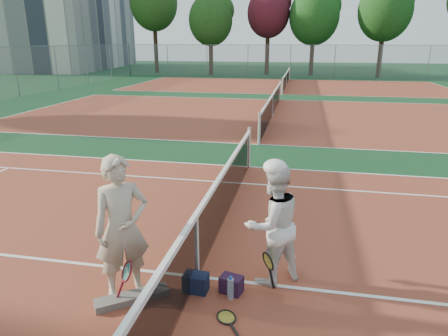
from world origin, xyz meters
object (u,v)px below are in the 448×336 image
Objects in this scene: net_main at (197,246)px; racket_black_held at (268,272)px; sports_bag_navy at (196,283)px; water_bottle at (230,289)px; player_b at (273,224)px; apartment_block at (70,6)px; sports_bag_purple at (231,284)px; racket_spare at (226,317)px; player_a at (122,228)px; racket_red at (128,282)px.

net_main reaches higher than racket_black_held.
water_bottle is at bearing -9.19° from sports_bag_navy.
net_main is 6.29× the size of player_b.
apartment_block reaches higher than sports_bag_purple.
racket_spare is 2.00× the size of water_bottle.
sports_bag_navy is at bearing -22.41° from player_a.
apartment_block is 53.68m from racket_spare.
racket_black_held is at bearing 46.88° from player_b.
water_bottle is (0.57, -0.41, -0.36)m from net_main.
sports_bag_purple is (-0.50, -0.41, -0.75)m from player_b.
racket_spare is 0.56m from sports_bag_purple.
racket_black_held is at bearing 30.78° from water_bottle.
racket_black_held reaches higher than racket_red.
player_b is 5.29× the size of sports_bag_navy.
sports_bag_purple is at bearing -24.42° from player_a.
apartment_block reaches higher than player_a.
apartment_block reaches higher than net_main.
apartment_block is 53.02m from player_b.
net_main reaches higher than water_bottle.
player_b is 5.88× the size of sports_bag_purple.
sports_bag_navy is 1.10× the size of water_bottle.
racket_red reaches higher than sports_bag_navy.
racket_black_held is at bearing 15.05° from sports_bag_purple.
sports_bag_purple is (28.55, -44.27, -7.38)m from apartment_block.
racket_spare is 0.42m from water_bottle.
net_main is 0.73m from sports_bag_purple.
apartment_block is at bearing 122.82° from sports_bag_purple.
apartment_block is 52.99m from sports_bag_navy.
player_a is at bearing -17.52° from player_b.
player_a is 3.26× the size of racket_spare.
sports_bag_navy is (-0.52, 0.48, 0.12)m from racket_spare.
racket_spare is (1.34, -0.11, -0.26)m from racket_red.
sports_bag_purple is at bearing 95.30° from water_bottle.
racket_red is 1.69× the size of sports_bag_navy.
player_a is 1.64m from water_bottle.
apartment_block is 36.67× the size of racket_spare.
sports_bag_navy is at bearing -78.50° from net_main.
racket_black_held reaches higher than racket_spare.
water_bottle is (-0.46, -0.28, -0.14)m from racket_black_held.
water_bottle reaches higher than sports_bag_navy.
racket_spare is at bearing -46.77° from racket_red.
apartment_block reaches higher than racket_black_held.
water_bottle is (-0.49, -0.56, -0.72)m from player_b.
water_bottle is at bearing -29.66° from racket_red.
racket_black_held is (1.78, 0.57, 0.02)m from racket_red.
apartment_block is at bearing 85.11° from player_a.
sports_bag_navy is at bearing 14.38° from racket_spare.
player_a is at bearing -168.17° from sports_bag_purple.
racket_red is 1.86× the size of water_bottle.
player_b is at bearing -16.84° from racket_red.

